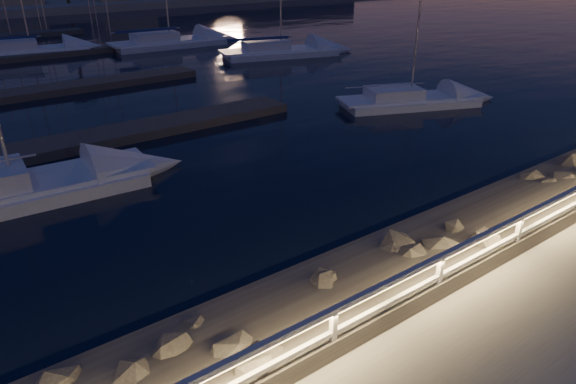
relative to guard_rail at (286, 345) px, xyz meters
name	(u,v)px	position (x,y,z in m)	size (l,w,h in m)	color
ground	(289,377)	(0.07, 0.00, -0.77)	(400.00, 400.00, 0.00)	#A09B90
guard_rail	(286,345)	(0.00, 0.00, 0.00)	(44.11, 0.12, 1.06)	silver
sailboat_c	(5,190)	(-2.41, 12.01, -0.92)	(8.97, 3.19, 14.96)	white
sailboat_d	(407,99)	(16.74, 12.08, -0.98)	(7.83, 4.86, 12.88)	white
sailboat_h	(278,51)	(19.48, 27.63, -0.92)	(9.73, 5.24, 15.86)	white
sailboat_k	(28,50)	(3.93, 39.21, -0.91)	(9.32, 4.00, 15.32)	white
sailboat_l	(167,41)	(14.39, 36.71, -0.90)	(10.24, 3.66, 17.02)	white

